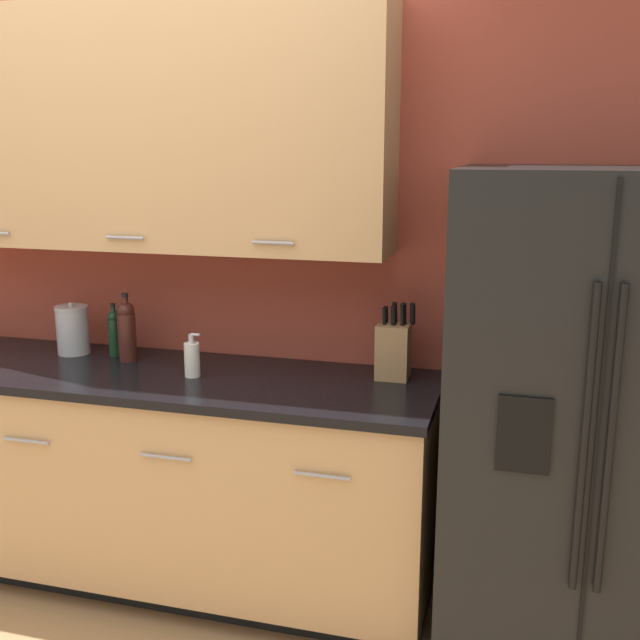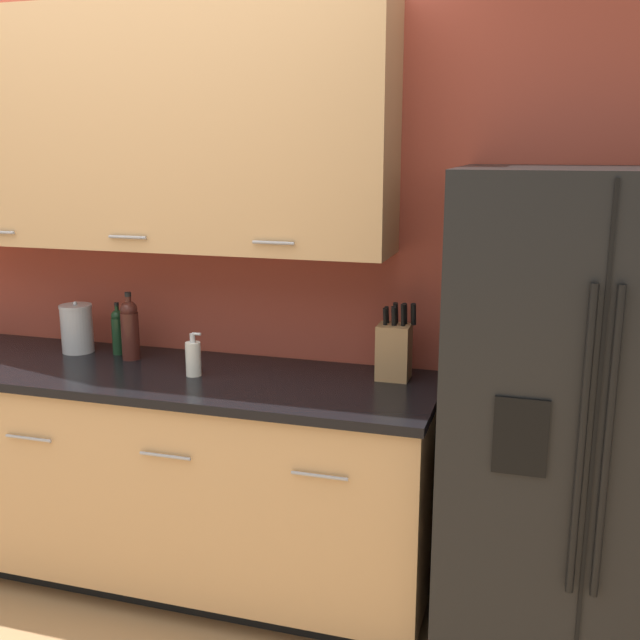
% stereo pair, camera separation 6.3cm
% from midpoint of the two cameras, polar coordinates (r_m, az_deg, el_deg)
% --- Properties ---
extents(wall_back, '(10.00, 0.39, 2.60)m').
position_cam_midpoint_polar(wall_back, '(3.28, -13.58, 7.25)').
color(wall_back, '#993D2D').
rests_on(wall_back, ground_plane).
extents(counter_unit, '(2.44, 0.64, 0.92)m').
position_cam_midpoint_polar(counter_unit, '(3.27, -14.06, -11.23)').
color(counter_unit, black).
rests_on(counter_unit, ground_plane).
extents(refrigerator, '(0.91, 0.73, 1.72)m').
position_cam_midpoint_polar(refrigerator, '(2.70, 18.97, -7.70)').
color(refrigerator, black).
rests_on(refrigerator, ground_plane).
extents(knife_block, '(0.14, 0.11, 0.30)m').
position_cam_midpoint_polar(knife_block, '(2.87, 4.99, -2.25)').
color(knife_block, '#A87A4C').
rests_on(knife_block, counter_unit).
extents(wine_bottle, '(0.07, 0.07, 0.29)m').
position_cam_midpoint_polar(wine_bottle, '(3.21, -15.06, -0.72)').
color(wine_bottle, '#3D1914').
rests_on(wine_bottle, counter_unit).
extents(soap_dispenser, '(0.07, 0.06, 0.17)m').
position_cam_midpoint_polar(soap_dispenser, '(2.94, -10.33, -2.94)').
color(soap_dispenser, silver).
rests_on(soap_dispenser, counter_unit).
extents(oil_bottle, '(0.05, 0.05, 0.23)m').
position_cam_midpoint_polar(oil_bottle, '(3.31, -15.92, -0.87)').
color(oil_bottle, black).
rests_on(oil_bottle, counter_unit).
extents(steel_canister, '(0.14, 0.14, 0.22)m').
position_cam_midpoint_polar(steel_canister, '(3.39, -18.84, -0.71)').
color(steel_canister, '#A3A3A5').
rests_on(steel_canister, counter_unit).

